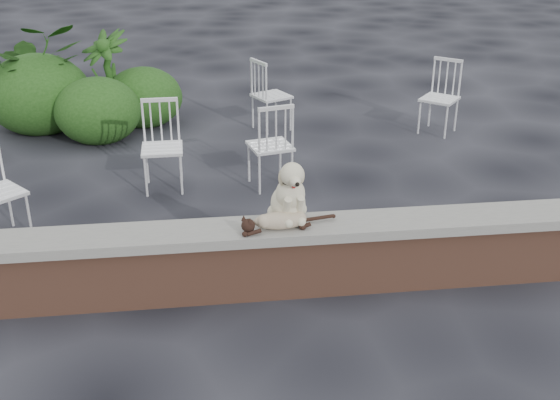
{
  "coord_description": "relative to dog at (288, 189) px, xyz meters",
  "views": [
    {
      "loc": [
        -1.31,
        -4.59,
        2.93
      ],
      "look_at": [
        -0.71,
        0.2,
        0.7
      ],
      "focal_mm": 43.61,
      "sensor_mm": 36.0,
      "label": 1
    }
  ],
  "objects": [
    {
      "name": "brick_wall",
      "position": [
        0.66,
        -0.1,
        -0.59
      ],
      "size": [
        6.0,
        0.3,
        0.5
      ],
      "primitive_type": "cube",
      "color": "brown",
      "rests_on": "ground"
    },
    {
      "name": "shrubbery",
      "position": [
        -2.19,
        4.09,
        -0.42
      ],
      "size": [
        2.51,
        1.6,
        1.06
      ],
      "color": "#1C4012",
      "rests_on": "ground"
    },
    {
      "name": "capstone",
      "position": [
        0.66,
        -0.1,
        -0.3
      ],
      "size": [
        6.2,
        0.4,
        0.08
      ],
      "primitive_type": "cube",
      "color": "slate",
      "rests_on": "brick_wall"
    },
    {
      "name": "potted_plant_a",
      "position": [
        -2.74,
        4.34,
        -0.14
      ],
      "size": [
        1.53,
        1.42,
        1.4
      ],
      "primitive_type": "imported",
      "rotation": [
        0.0,
        0.0,
        0.31
      ],
      "color": "#1C4012",
      "rests_on": "ground"
    },
    {
      "name": "chair_e",
      "position": [
        0.3,
        3.85,
        -0.37
      ],
      "size": [
        0.75,
        0.75,
        0.94
      ],
      "primitive_type": null,
      "rotation": [
        0.0,
        0.0,
        2.02
      ],
      "color": "white",
      "rests_on": "ground"
    },
    {
      "name": "potted_plant_b",
      "position": [
        -1.81,
        4.27,
        -0.21
      ],
      "size": [
        1.0,
        1.0,
        1.26
      ],
      "primitive_type": "imported",
      "rotation": [
        0.0,
        0.0,
        -0.81
      ],
      "color": "#1C4012",
      "rests_on": "ground"
    },
    {
      "name": "cat",
      "position": [
        -0.08,
        -0.15,
        -0.18
      ],
      "size": [
        0.92,
        0.33,
        0.15
      ],
      "primitive_type": null,
      "rotation": [
        0.0,
        0.0,
        0.13
      ],
      "color": "tan",
      "rests_on": "capstone"
    },
    {
      "name": "dog",
      "position": [
        0.0,
        0.0,
        0.0
      ],
      "size": [
        0.4,
        0.49,
        0.52
      ],
      "primitive_type": null,
      "rotation": [
        0.0,
        0.0,
        0.13
      ],
      "color": "beige",
      "rests_on": "capstone"
    },
    {
      "name": "chair_b",
      "position": [
        -1.05,
        2.05,
        -0.37
      ],
      "size": [
        0.57,
        0.57,
        0.94
      ],
      "primitive_type": null,
      "rotation": [
        0.0,
        0.0,
        0.02
      ],
      "color": "white",
      "rests_on": "ground"
    },
    {
      "name": "chair_c",
      "position": [
        0.08,
        1.99,
        -0.37
      ],
      "size": [
        0.67,
        0.67,
        0.94
      ],
      "primitive_type": null,
      "rotation": [
        0.0,
        0.0,
        3.37
      ],
      "color": "white",
      "rests_on": "ground"
    },
    {
      "name": "ground",
      "position": [
        0.66,
        -0.1,
        -0.84
      ],
      "size": [
        60.0,
        60.0,
        0.0
      ],
      "primitive_type": "plane",
      "color": "black",
      "rests_on": "ground"
    },
    {
      "name": "chair_d",
      "position": [
        2.43,
        3.45,
        -0.37
      ],
      "size": [
        0.79,
        0.79,
        0.94
      ],
      "primitive_type": null,
      "rotation": [
        0.0,
        0.0,
        -0.7
      ],
      "color": "white",
      "rests_on": "ground"
    }
  ]
}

